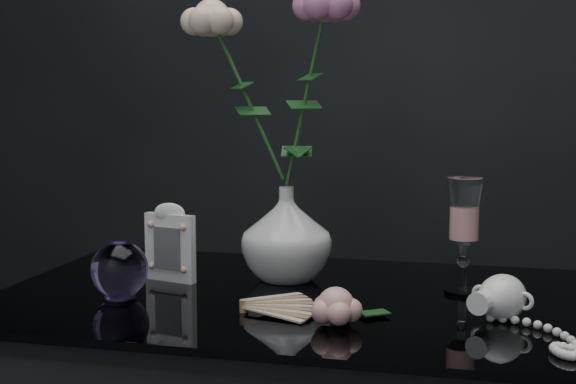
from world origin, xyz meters
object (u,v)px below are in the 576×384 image
(vase, at_px, (286,234))
(picture_frame, at_px, (170,242))
(loose_rose, at_px, (336,306))
(wine_glass, at_px, (464,236))
(pearl_jar, at_px, (502,295))
(paperweight, at_px, (120,269))

(vase, xyz_separation_m, picture_frame, (-0.19, -0.05, -0.01))
(vase, height_order, loose_rose, vase)
(wine_glass, xyz_separation_m, pearl_jar, (0.06, -0.13, -0.06))
(vase, relative_size, paperweight, 1.79)
(picture_frame, bearing_deg, pearl_jar, 3.67)
(vase, height_order, pearl_jar, vase)
(picture_frame, xyz_separation_m, pearl_jar, (0.54, -0.10, -0.03))
(wine_glass, xyz_separation_m, loose_rose, (-0.16, -0.22, -0.07))
(wine_glass, height_order, pearl_jar, wine_glass)
(wine_glass, bearing_deg, pearl_jar, -66.19)
(loose_rose, distance_m, pearl_jar, 0.24)
(vase, relative_size, picture_frame, 1.20)
(paperweight, bearing_deg, picture_frame, 74.64)
(vase, distance_m, picture_frame, 0.20)
(paperweight, xyz_separation_m, loose_rose, (0.35, -0.07, -0.02))
(paperweight, height_order, pearl_jar, paperweight)
(loose_rose, bearing_deg, paperweight, 164.62)
(loose_rose, bearing_deg, pearl_jar, 16.89)
(pearl_jar, bearing_deg, loose_rose, -134.68)
(wine_glass, height_order, picture_frame, wine_glass)
(loose_rose, bearing_deg, wine_glass, 48.46)
(wine_glass, relative_size, pearl_jar, 0.79)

